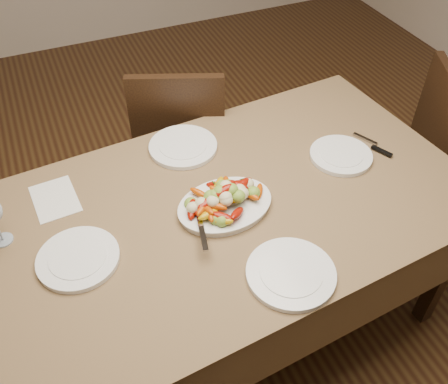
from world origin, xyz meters
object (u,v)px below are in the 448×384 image
dining_table (224,269)px  chair_far (182,139)px  serving_platter (225,207)px  plate_near (291,274)px  plate_far (183,147)px  plate_right (341,156)px  plate_left (78,259)px

dining_table → chair_far: bearing=82.7°
serving_platter → plate_near: serving_platter is taller
serving_platter → plate_far: (-0.02, 0.38, -0.00)m
serving_platter → dining_table: bearing=74.8°
plate_far → dining_table: bearing=-85.8°
serving_platter → plate_far: size_ratio=1.21×
plate_far → serving_platter: bearing=-87.0°
dining_table → plate_near: size_ratio=6.50×
plate_right → plate_left: bearing=-174.0°
chair_far → plate_far: 0.52m
chair_far → plate_near: bearing=110.1°
chair_far → plate_right: 0.88m
serving_platter → plate_right: (0.54, 0.08, -0.00)m
plate_left → plate_right: (1.06, 0.11, 0.00)m
plate_left → plate_near: size_ratio=0.94×
chair_far → plate_far: (-0.13, -0.41, 0.29)m
plate_right → serving_platter: bearing=-171.1°
plate_left → serving_platter: bearing=3.0°
plate_left → plate_near: (0.60, -0.32, 0.00)m
plate_left → plate_far: size_ratio=0.96×
dining_table → plate_far: size_ratio=6.66×
serving_platter → plate_left: size_ratio=1.26×
plate_right → plate_near: same height
chair_far → plate_left: bearing=74.1°
plate_left → plate_right: 1.07m
dining_table → chair_far: 0.78m
plate_far → plate_left: bearing=-140.9°
chair_far → plate_left: 1.08m
plate_right → plate_near: (-0.46, -0.43, 0.00)m
serving_platter → plate_right: bearing=8.9°
plate_far → plate_near: size_ratio=0.98×
plate_near → serving_platter: bearing=102.2°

